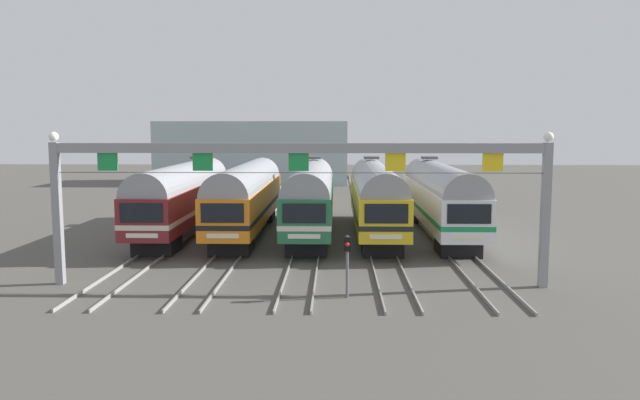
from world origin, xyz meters
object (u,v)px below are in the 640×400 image
Objects in this scene: catenary_gantry at (299,170)px; yard_signal_mast at (347,254)px; commuter_train_maroon at (183,195)px; commuter_train_yellow at (375,195)px; commuter_train_white at (440,195)px; commuter_train_green at (311,195)px; commuter_train_orange at (247,195)px.

yard_signal_mast is at bearing -42.91° from catenary_gantry.
commuter_train_maroon is at bearing 124.75° from yard_signal_mast.
commuter_train_white is (4.30, 0.00, 0.00)m from commuter_train_yellow.
commuter_train_yellow is at bearing 82.10° from yard_signal_mast.
commuter_train_maroon is 16.21m from catenary_gantry.
commuter_train_white is at bearing 0.00° from commuter_train_yellow.
commuter_train_white is (8.60, 0.00, 0.00)m from commuter_train_green.
catenary_gantry is at bearing -122.50° from commuter_train_white.
commuter_train_yellow is 1.00× the size of commuter_train_white.
commuter_train_yellow reaches higher than commuter_train_orange.
yard_signal_mast is (-6.45, -15.50, -0.82)m from commuter_train_white.
commuter_train_green is (8.60, 0.00, 0.00)m from commuter_train_maroon.
catenary_gantry is (4.30, -13.49, 2.58)m from commuter_train_orange.
commuter_train_maroon is at bearing 179.94° from commuter_train_orange.
commuter_train_orange reaches higher than yard_signal_mast.
commuter_train_yellow is (12.90, 0.00, 0.00)m from commuter_train_maroon.
commuter_train_green is 0.80× the size of catenary_gantry.
commuter_train_green is 8.60m from commuter_train_white.
yard_signal_mast is at bearing -82.10° from commuter_train_green.
commuter_train_orange is 1.00× the size of commuter_train_white.
catenary_gantry is (-4.30, -13.50, 2.58)m from commuter_train_yellow.
catenary_gantry reaches higher than yard_signal_mast.
commuter_train_white is at bearing 67.40° from yard_signal_mast.
commuter_train_green is 13.74m from catenary_gantry.
commuter_train_green is 1.00× the size of commuter_train_yellow.
commuter_train_green is 4.30m from commuter_train_yellow.
commuter_train_yellow is (4.30, 0.00, 0.00)m from commuter_train_green.
commuter_train_orange is 1.00× the size of commuter_train_green.
commuter_train_maroon is 1.00× the size of commuter_train_green.
commuter_train_maroon reaches higher than yard_signal_mast.
commuter_train_orange is 14.40m from catenary_gantry.
commuter_train_green is at bearing 0.06° from commuter_train_orange.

